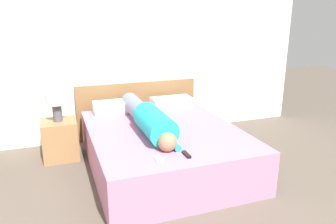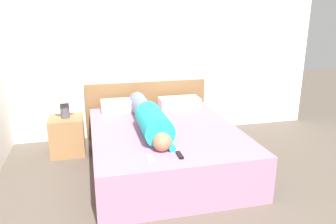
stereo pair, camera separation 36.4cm
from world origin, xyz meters
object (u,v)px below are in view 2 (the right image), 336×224
(person_lying, at_px, (149,118))
(pillow_second, at_px, (179,102))
(table_lamp, at_px, (64,99))
(cell_phone, at_px, (150,158))
(bed, at_px, (165,148))
(pillow_near_headboard, at_px, (123,105))
(nightstand, at_px, (67,136))
(tv_remote, at_px, (180,155))

(person_lying, distance_m, pillow_second, 1.03)
(table_lamp, distance_m, cell_phone, 1.72)
(cell_phone, bearing_deg, bed, 67.61)
(table_lamp, bearing_deg, cell_phone, -60.69)
(bed, height_order, person_lying, person_lying)
(bed, xyz_separation_m, pillow_near_headboard, (-0.39, 0.87, 0.32))
(nightstand, distance_m, cell_phone, 1.72)
(nightstand, relative_size, pillow_second, 0.87)
(bed, distance_m, cell_phone, 0.89)
(pillow_near_headboard, height_order, pillow_second, pillow_near_headboard)
(table_lamp, bearing_deg, pillow_near_headboard, 12.43)
(bed, relative_size, tv_remote, 13.96)
(nightstand, height_order, pillow_near_headboard, pillow_near_headboard)
(person_lying, height_order, pillow_second, person_lying)
(bed, relative_size, pillow_near_headboard, 3.44)
(person_lying, relative_size, cell_phone, 13.02)
(nightstand, xyz_separation_m, pillow_second, (1.58, 0.17, 0.31))
(bed, distance_m, person_lying, 0.42)
(nightstand, bearing_deg, pillow_second, 6.15)
(bed, bearing_deg, pillow_near_headboard, 114.00)
(table_lamp, height_order, pillow_near_headboard, table_lamp)
(nightstand, height_order, table_lamp, table_lamp)
(bed, height_order, pillow_second, pillow_second)
(bed, relative_size, cell_phone, 16.11)
(tv_remote, bearing_deg, bed, 86.89)
(tv_remote, bearing_deg, pillow_near_headboard, 101.67)
(bed, xyz_separation_m, tv_remote, (-0.04, -0.79, 0.26))
(pillow_near_headboard, bearing_deg, nightstand, -167.57)
(bed, height_order, nightstand, nightstand)
(person_lying, height_order, cell_phone, person_lying)
(table_lamp, distance_m, tv_remote, 1.88)
(table_lamp, relative_size, pillow_second, 0.62)
(pillow_near_headboard, height_order, cell_phone, pillow_near_headboard)
(pillow_second, bearing_deg, person_lying, -125.78)
(pillow_near_headboard, bearing_deg, person_lying, -75.84)
(nightstand, bearing_deg, table_lamp, 90.00)
(pillow_second, relative_size, cell_phone, 4.45)
(person_lying, xyz_separation_m, tv_remote, (0.13, -0.83, -0.12))
(pillow_near_headboard, height_order, tv_remote, pillow_near_headboard)
(bed, relative_size, nightstand, 4.18)
(pillow_near_headboard, xyz_separation_m, tv_remote, (0.34, -1.66, -0.06))
(bed, xyz_separation_m, cell_phone, (-0.32, -0.79, 0.25))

